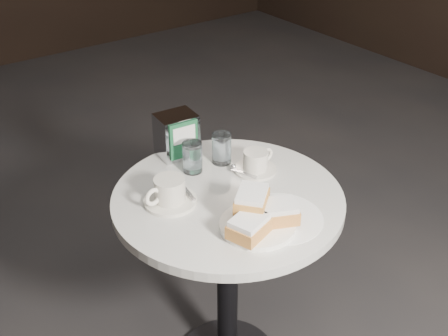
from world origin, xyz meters
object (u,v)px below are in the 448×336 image
Objects in this scene: coffee_cup_right at (256,162)px; water_glass_right at (222,149)px; cafe_table at (228,246)px; beignet_plate at (259,217)px; water_glass_left at (192,157)px; coffee_cup_left at (169,193)px; napkin_dispenser at (177,135)px.

water_glass_right is at bearing 112.00° from coffee_cup_right.
cafe_table is 7.25× the size of water_glass_right.
beignet_plate reaches higher than water_glass_left.
water_glass_left is (0.15, 0.11, 0.01)m from coffee_cup_left.
beignet_plate reaches higher than cafe_table.
napkin_dispenser is (-0.15, 0.24, 0.04)m from coffee_cup_right.
beignet_plate is 1.35× the size of coffee_cup_left.
coffee_cup_right is 1.46× the size of water_glass_left.
coffee_cup_left is 1.70× the size of water_glass_left.
coffee_cup_right is 1.45× the size of water_glass_right.
water_glass_right reaches higher than cafe_table.
beignet_plate is at bearing -67.51° from coffee_cup_left.
coffee_cup_left is 0.32m from coffee_cup_right.
water_glass_right reaches higher than coffee_cup_left.
water_glass_left and water_glass_right have the same top height.
water_glass_right is at bearing 69.86° from beignet_plate.
water_glass_left is at bearing 92.77° from cafe_table.
water_glass_right is 0.70× the size of napkin_dispenser.
beignet_plate is 2.28× the size of water_glass_right.
cafe_table is 4.99× the size of coffee_cup_right.
napkin_dispenser reaches higher than coffee_cup_right.
napkin_dispenser reaches higher than water_glass_right.
cafe_table is 3.18× the size of beignet_plate.
napkin_dispenser is (0.01, 0.30, 0.27)m from cafe_table.
beignet_plate is 0.48m from napkin_dispenser.
beignet_plate is (-0.03, -0.18, 0.24)m from cafe_table.
water_glass_left is (0.02, 0.36, 0.01)m from beignet_plate.
cafe_table is 0.30m from water_glass_left.
cafe_table is at bearing -87.23° from water_glass_left.
beignet_plate is 0.30m from coffee_cup_right.
coffee_cup_left is at bearing -121.90° from napkin_dispenser.
napkin_dispenser is at bearing 88.37° from cafe_table.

